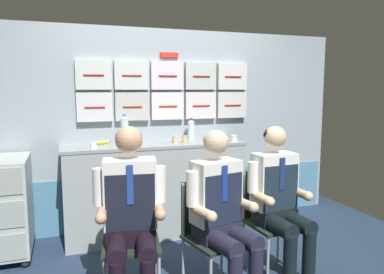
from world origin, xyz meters
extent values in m
cube|color=#929FAB|center=(0.00, 1.38, 1.07)|extent=(4.20, 0.06, 2.15)
cube|color=teal|center=(0.00, 1.34, 0.29)|extent=(4.12, 0.01, 0.58)
cube|color=silver|center=(-0.73, 1.32, 1.33)|extent=(0.36, 0.06, 0.30)
cylinder|color=red|center=(-0.73, 1.28, 1.33)|extent=(0.20, 0.01, 0.01)
cube|color=#B3B2B0|center=(-0.35, 1.32, 1.33)|extent=(0.36, 0.06, 0.30)
cylinder|color=red|center=(-0.35, 1.28, 1.33)|extent=(0.20, 0.01, 0.01)
cube|color=silver|center=(0.04, 1.32, 1.33)|extent=(0.36, 0.06, 0.30)
cylinder|color=red|center=(0.04, 1.28, 1.33)|extent=(0.20, 0.01, 0.01)
cube|color=silver|center=(0.42, 1.32, 1.33)|extent=(0.36, 0.06, 0.30)
cylinder|color=red|center=(0.42, 1.28, 1.33)|extent=(0.20, 0.01, 0.01)
cube|color=silver|center=(0.81, 1.32, 1.33)|extent=(0.36, 0.06, 0.30)
cylinder|color=red|center=(0.81, 1.28, 1.33)|extent=(0.20, 0.01, 0.01)
cube|color=silver|center=(-0.73, 1.32, 1.65)|extent=(0.36, 0.06, 0.30)
cylinder|color=red|center=(-0.73, 1.28, 1.65)|extent=(0.20, 0.01, 0.01)
cube|color=silver|center=(-0.35, 1.32, 1.65)|extent=(0.36, 0.06, 0.30)
cylinder|color=red|center=(-0.35, 1.28, 1.65)|extent=(0.20, 0.01, 0.01)
cube|color=silver|center=(0.04, 1.32, 1.65)|extent=(0.36, 0.06, 0.30)
cylinder|color=red|center=(0.04, 1.28, 1.65)|extent=(0.20, 0.01, 0.01)
cube|color=#B4BDB8|center=(0.42, 1.32, 1.65)|extent=(0.36, 0.06, 0.30)
cylinder|color=red|center=(0.42, 1.28, 1.65)|extent=(0.20, 0.01, 0.01)
cube|color=silver|center=(0.81, 1.32, 1.65)|extent=(0.36, 0.06, 0.30)
cylinder|color=red|center=(0.81, 1.28, 1.65)|extent=(0.20, 0.01, 0.01)
cube|color=red|center=(0.07, 1.33, 1.87)|extent=(0.20, 0.02, 0.05)
cube|color=#969EA0|center=(-0.17, 1.09, 0.47)|extent=(1.81, 0.52, 0.93)
cube|color=gray|center=(-0.17, 1.09, 0.95)|extent=(1.84, 0.53, 0.03)
sphere|color=black|center=(-1.39, 0.72, 0.04)|extent=(0.07, 0.07, 0.07)
sphere|color=black|center=(-1.39, 1.27, 0.04)|extent=(0.07, 0.07, 0.07)
cube|color=#AEB6B4|center=(-1.55, 0.99, 0.49)|extent=(0.40, 0.64, 0.84)
cube|color=#9AA2A0|center=(-1.55, 0.67, 0.21)|extent=(0.35, 0.01, 0.22)
cube|color=#9AA2A0|center=(-1.55, 0.67, 0.49)|extent=(0.35, 0.01, 0.22)
cylinder|color=#A8AAAF|center=(-0.77, 0.13, 0.20)|extent=(0.02, 0.02, 0.40)
cylinder|color=#A8AAAF|center=(-0.41, 0.08, 0.20)|extent=(0.02, 0.02, 0.40)
cube|color=#1E2B21|center=(-0.62, -0.07, 0.42)|extent=(0.46, 0.46, 0.02)
cube|color=#1E2B21|center=(-0.59, 0.12, 0.63)|extent=(0.37, 0.08, 0.40)
cylinder|color=#A8AAAF|center=(-0.77, 0.13, 0.63)|extent=(0.02, 0.02, 0.40)
cylinder|color=#A8AAAF|center=(-0.41, 0.08, 0.63)|extent=(0.02, 0.02, 0.40)
cylinder|color=black|center=(-0.74, -0.23, 0.48)|extent=(0.19, 0.40, 0.13)
cylinder|color=black|center=(-0.55, -0.26, 0.48)|extent=(0.19, 0.40, 0.13)
cube|color=black|center=(-0.62, -0.07, 0.49)|extent=(0.37, 0.25, 0.12)
cube|color=white|center=(-0.61, -0.05, 0.79)|extent=(0.39, 0.25, 0.48)
cube|color=black|center=(-0.63, -0.16, 0.75)|extent=(0.33, 0.06, 0.39)
cube|color=navy|center=(-0.63, -0.16, 0.87)|extent=(0.04, 0.01, 0.27)
cylinder|color=white|center=(-0.82, -0.02, 0.84)|extent=(0.08, 0.08, 0.26)
cylinder|color=tan|center=(-0.82, -0.13, 0.69)|extent=(0.10, 0.25, 0.07)
sphere|color=tan|center=(-0.84, -0.24, 0.69)|extent=(0.08, 0.08, 0.08)
cylinder|color=white|center=(-0.41, -0.08, 0.84)|extent=(0.08, 0.08, 0.26)
cylinder|color=tan|center=(-0.44, -0.19, 0.69)|extent=(0.10, 0.25, 0.07)
sphere|color=tan|center=(-0.46, -0.30, 0.69)|extent=(0.08, 0.08, 0.08)
sphere|color=tan|center=(-0.61, -0.05, 1.16)|extent=(0.19, 0.19, 0.19)
ellipsoid|color=brown|center=(-0.61, -0.04, 1.18)|extent=(0.21, 0.20, 0.13)
cylinder|color=#A8AAAF|center=(0.21, -0.33, 0.20)|extent=(0.02, 0.02, 0.40)
cylinder|color=#A8AAAF|center=(-0.23, -0.06, 0.20)|extent=(0.02, 0.02, 0.40)
cylinder|color=#A8AAAF|center=(0.12, 0.02, 0.20)|extent=(0.02, 0.02, 0.40)
cube|color=#1E2B21|center=(-0.01, -0.19, 0.42)|extent=(0.48, 0.48, 0.02)
cube|color=#1E2B21|center=(-0.05, -0.01, 0.63)|extent=(0.36, 0.11, 0.40)
cylinder|color=#A8AAAF|center=(-0.23, -0.06, 0.63)|extent=(0.02, 0.02, 0.40)
cylinder|color=#A8AAAF|center=(0.12, 0.02, 0.63)|extent=(0.02, 0.02, 0.40)
cylinder|color=#1F1F31|center=(-0.06, -0.37, 0.48)|extent=(0.21, 0.38, 0.13)
cylinder|color=#1F1F31|center=(0.11, -0.33, 0.48)|extent=(0.21, 0.38, 0.13)
cube|color=#1F1F31|center=(-0.01, -0.19, 0.49)|extent=(0.36, 0.27, 0.12)
cube|color=white|center=(-0.01, -0.17, 0.77)|extent=(0.38, 0.26, 0.46)
cube|color=#1A2238|center=(0.01, -0.27, 0.74)|extent=(0.31, 0.08, 0.36)
cube|color=navy|center=(0.01, -0.28, 0.86)|extent=(0.04, 0.02, 0.26)
cylinder|color=white|center=(-0.21, -0.22, 0.82)|extent=(0.08, 0.08, 0.25)
cylinder|color=beige|center=(-0.17, -0.31, 0.68)|extent=(0.12, 0.24, 0.07)
sphere|color=beige|center=(-0.14, -0.41, 0.68)|extent=(0.08, 0.08, 0.08)
cylinder|color=white|center=(0.18, -0.13, 0.82)|extent=(0.08, 0.08, 0.25)
cylinder|color=beige|center=(0.19, -0.23, 0.68)|extent=(0.12, 0.24, 0.07)
sphere|color=beige|center=(0.21, -0.33, 0.68)|extent=(0.08, 0.08, 0.08)
sphere|color=beige|center=(-0.01, -0.17, 1.13)|extent=(0.18, 0.18, 0.18)
ellipsoid|color=tan|center=(-0.02, -0.16, 1.15)|extent=(0.21, 0.20, 0.13)
cylinder|color=#A8AAAF|center=(0.39, -0.25, 0.20)|extent=(0.02, 0.02, 0.40)
cylinder|color=#A8AAAF|center=(0.75, -0.22, 0.20)|extent=(0.02, 0.02, 0.40)
cylinder|color=#A8AAAF|center=(0.36, 0.11, 0.20)|extent=(0.02, 0.02, 0.40)
cylinder|color=#A8AAAF|center=(0.72, 0.14, 0.20)|extent=(0.02, 0.02, 0.40)
cube|color=#1E2B21|center=(0.56, -0.05, 0.42)|extent=(0.43, 0.43, 0.02)
cube|color=#1E2B21|center=(0.54, 0.13, 0.63)|extent=(0.37, 0.06, 0.40)
cylinder|color=#A8AAAF|center=(0.36, 0.11, 0.63)|extent=(0.02, 0.02, 0.40)
cylinder|color=#A8AAAF|center=(0.72, 0.14, 0.63)|extent=(0.02, 0.02, 0.40)
cylinder|color=black|center=(0.49, -0.38, 0.26)|extent=(0.10, 0.10, 0.40)
cylinder|color=black|center=(0.67, -0.37, 0.26)|extent=(0.10, 0.10, 0.40)
cylinder|color=black|center=(0.48, -0.22, 0.48)|extent=(0.16, 0.37, 0.13)
cylinder|color=black|center=(0.66, -0.21, 0.48)|extent=(0.16, 0.37, 0.13)
cube|color=black|center=(0.56, -0.05, 0.49)|extent=(0.33, 0.22, 0.12)
cube|color=white|center=(0.55, -0.03, 0.77)|extent=(0.35, 0.21, 0.45)
cube|color=#192735|center=(0.56, -0.13, 0.74)|extent=(0.31, 0.04, 0.36)
cube|color=navy|center=(0.56, -0.14, 0.85)|extent=(0.04, 0.01, 0.25)
cylinder|color=white|center=(0.35, -0.05, 0.82)|extent=(0.08, 0.08, 0.25)
cylinder|color=#D9B78C|center=(0.38, -0.15, 0.68)|extent=(0.08, 0.23, 0.07)
sphere|color=#D9B78C|center=(0.39, -0.25, 0.68)|extent=(0.08, 0.08, 0.08)
cylinder|color=white|center=(0.75, -0.02, 0.82)|extent=(0.08, 0.08, 0.25)
cylinder|color=#D9B78C|center=(0.74, -0.12, 0.68)|extent=(0.08, 0.23, 0.07)
sphere|color=#D9B78C|center=(0.75, -0.22, 0.68)|extent=(0.08, 0.08, 0.08)
sphere|color=#D9B78C|center=(0.55, -0.03, 1.13)|extent=(0.18, 0.18, 0.18)
ellipsoid|color=black|center=(0.55, -0.02, 1.14)|extent=(0.19, 0.17, 0.13)
cylinder|color=silver|center=(0.28, 1.23, 1.06)|extent=(0.08, 0.08, 0.19)
cone|color=silver|center=(0.28, 1.23, 1.17)|extent=(0.08, 0.08, 0.02)
cylinder|color=red|center=(0.28, 1.23, 1.19)|extent=(0.03, 0.03, 0.02)
cylinder|color=silver|center=(-0.46, 1.12, 1.09)|extent=(0.08, 0.08, 0.26)
cone|color=silver|center=(-0.46, 1.12, 1.23)|extent=(0.08, 0.08, 0.02)
cylinder|color=blue|center=(-0.46, 1.12, 1.25)|extent=(0.04, 0.04, 0.02)
cylinder|color=tan|center=(0.05, 1.05, 1.00)|extent=(0.06, 0.06, 0.07)
cylinder|color=#382114|center=(0.05, 1.05, 1.03)|extent=(0.05, 0.05, 0.01)
cylinder|color=white|center=(-0.78, 0.93, 0.99)|extent=(0.06, 0.06, 0.06)
cylinder|color=#382114|center=(-0.78, 0.93, 1.01)|extent=(0.05, 0.05, 0.01)
cylinder|color=tan|center=(0.13, 1.01, 1.00)|extent=(0.06, 0.06, 0.08)
cylinder|color=#382114|center=(0.13, 1.01, 1.03)|extent=(0.05, 0.05, 0.01)
cylinder|color=silver|center=(0.65, 0.93, 0.99)|extent=(0.08, 0.08, 0.07)
cylinder|color=#382114|center=(0.65, 0.93, 1.02)|extent=(0.06, 0.06, 0.01)
ellipsoid|color=yellow|center=(-0.67, 1.19, 0.98)|extent=(0.17, 0.10, 0.04)
cylinder|color=#4C3819|center=(-0.60, 1.22, 0.98)|extent=(0.01, 0.01, 0.02)
camera|label=1|loc=(-1.03, -2.58, 1.51)|focal=34.71mm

